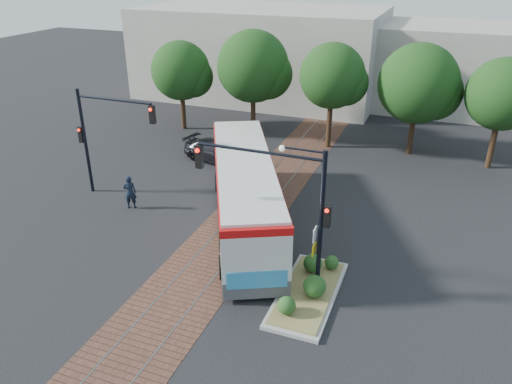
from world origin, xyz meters
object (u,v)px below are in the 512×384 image
officer (130,192)px  signal_pole_main (290,197)px  traffic_island (309,287)px  signal_pole_left (100,129)px  city_bus (245,189)px  parked_car (217,151)px

officer → signal_pole_main: bearing=132.8°
traffic_island → signal_pole_left: size_ratio=0.87×
city_bus → signal_pole_main: 6.16m
signal_pole_left → officer: 3.78m
officer → parked_car: bearing=-127.4°
city_bus → signal_pole_main: signal_pole_main is taller
city_bus → signal_pole_left: signal_pole_left is taller
signal_pole_main → traffic_island: bearing=-5.4°
traffic_island → signal_pole_main: size_ratio=0.87×
signal_pole_main → officer: (-10.06, 3.81, -3.23)m
city_bus → traffic_island: size_ratio=2.45×
signal_pole_main → signal_pole_left: signal_pole_main is taller
signal_pole_main → officer: signal_pole_main is taller
signal_pole_main → signal_pole_left: 13.14m
signal_pole_main → city_bus: bearing=129.7°
city_bus → signal_pole_left: bearing=151.1°
traffic_island → signal_pole_left: 14.50m
signal_pole_left → traffic_island: bearing=-20.4°
signal_pole_main → parked_car: (-8.55, 11.55, -3.47)m
traffic_island → signal_pole_left: (-13.19, 4.89, 3.54)m
signal_pole_main → signal_pole_left: size_ratio=1.00×
officer → parked_car: officer is taller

